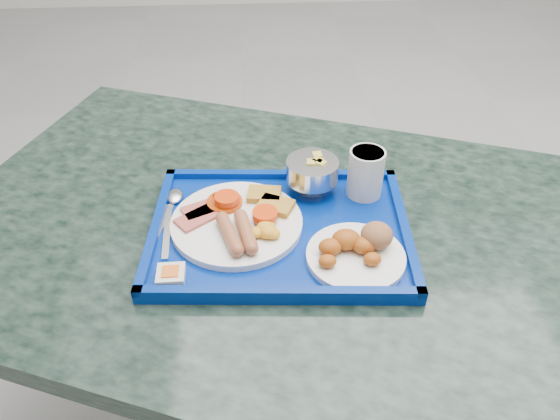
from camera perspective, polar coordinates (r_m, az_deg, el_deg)
The scene contains 10 objects.
floor at distance 1.93m, azimuth 16.90°, elevation -8.15°, with size 6.00×6.00×0.00m, color gray.
table at distance 1.10m, azimuth -0.79°, elevation -8.99°, with size 1.37×1.15×0.73m.
tray at distance 0.94m, azimuth -0.00°, elevation -2.19°, with size 0.46×0.35×0.03m.
main_plate at distance 0.93m, azimuth -4.15°, elevation -1.12°, with size 0.23×0.23×0.04m.
bread_plate at distance 0.88m, azimuth 8.12°, elevation -4.10°, with size 0.16×0.16×0.05m.
fruit_bowl at distance 1.00m, azimuth 3.40°, elevation 4.07°, with size 0.10×0.10×0.07m.
juice_cup at distance 1.00m, azimuth 8.95°, elevation 3.98°, with size 0.06×0.06×0.09m.
spoon at distance 0.99m, azimuth -11.17°, elevation 0.50°, with size 0.03×0.19×0.01m.
knife at distance 0.95m, azimuth -12.55°, elevation -2.14°, with size 0.01×0.16×0.00m, color #B7B6B9.
jam_packet at distance 0.86m, azimuth -11.33°, elevation -6.67°, with size 0.04×0.04×0.02m.
Camera 1 is at (-0.63, -1.22, 1.35)m, focal length 35.00 mm.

